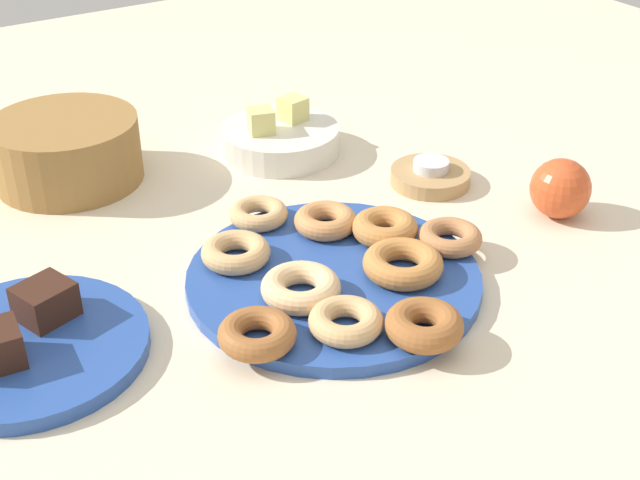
{
  "coord_description": "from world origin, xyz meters",
  "views": [
    {
      "loc": [
        -0.47,
        -0.71,
        0.58
      ],
      "look_at": [
        0.0,
        0.03,
        0.05
      ],
      "focal_mm": 49.14,
      "sensor_mm": 36.0,
      "label": 1
    }
  ],
  "objects": [
    {
      "name": "ground_plane",
      "position": [
        0.0,
        0.0,
        0.0
      ],
      "size": [
        2.4,
        2.4,
        0.0
      ],
      "primitive_type": "plane",
      "color": "beige"
    },
    {
      "name": "donut_plate",
      "position": [
        0.0,
        0.0,
        0.01
      ],
      "size": [
        0.35,
        0.35,
        0.02
      ],
      "primitive_type": "cylinder",
      "color": "#284C9E",
      "rests_on": "ground_plane"
    },
    {
      "name": "donut_0",
      "position": [
        -0.08,
        0.08,
        0.03
      ],
      "size": [
        0.11,
        0.11,
        0.02
      ],
      "primitive_type": "torus",
      "rotation": [
        0.0,
        0.0,
        3.51
      ],
      "color": "tan",
      "rests_on": "donut_plate"
    },
    {
      "name": "donut_1",
      "position": [
        0.07,
        -0.04,
        0.03
      ],
      "size": [
        0.12,
        0.12,
        0.03
      ],
      "primitive_type": "torus",
      "rotation": [
        0.0,
        0.0,
        6.01
      ],
      "color": "#BC7A3D",
      "rests_on": "donut_plate"
    },
    {
      "name": "donut_2",
      "position": [
        -0.06,
        -0.02,
        0.03
      ],
      "size": [
        0.12,
        0.12,
        0.03
      ],
      "primitive_type": "torus",
      "rotation": [
        0.0,
        0.0,
        3.72
      ],
      "color": "#EABC84",
      "rests_on": "donut_plate"
    },
    {
      "name": "donut_3",
      "position": [
        0.01,
        -0.15,
        0.03
      ],
      "size": [
        0.09,
        0.09,
        0.03
      ],
      "primitive_type": "torus",
      "rotation": [
        0.0,
        0.0,
        4.59
      ],
      "color": "#995B2D",
      "rests_on": "donut_plate"
    },
    {
      "name": "donut_4",
      "position": [
        0.05,
        0.09,
        0.03
      ],
      "size": [
        0.11,
        0.11,
        0.03
      ],
      "primitive_type": "torus",
      "rotation": [
        0.0,
        0.0,
        2.47
      ],
      "color": "#C6844C",
      "rests_on": "donut_plate"
    },
    {
      "name": "donut_5",
      "position": [
        -0.05,
        -0.1,
        0.03
      ],
      "size": [
        0.11,
        0.11,
        0.02
      ],
      "primitive_type": "torus",
      "rotation": [
        0.0,
        0.0,
        4.07
      ],
      "color": "tan",
      "rests_on": "donut_plate"
    },
    {
      "name": "donut_6",
      "position": [
        0.15,
        -0.02,
        0.03
      ],
      "size": [
        0.09,
        0.09,
        0.02
      ],
      "primitive_type": "torus",
      "rotation": [
        0.0,
        0.0,
        1.34
      ],
      "color": "#B27547",
      "rests_on": "donut_plate"
    },
    {
      "name": "donut_7",
      "position": [
        -0.01,
        0.15,
        0.03
      ],
      "size": [
        0.08,
        0.08,
        0.02
      ],
      "primitive_type": "torus",
      "rotation": [
        0.0,
        0.0,
        6.17
      ],
      "color": "tan",
      "rests_on": "donut_plate"
    },
    {
      "name": "donut_8",
      "position": [
        0.1,
        0.03,
        0.03
      ],
      "size": [
        0.09,
        0.09,
        0.03
      ],
      "primitive_type": "torus",
      "rotation": [
        0.0,
        0.0,
        4.87
      ],
      "color": "#BC7A3D",
      "rests_on": "donut_plate"
    },
    {
      "name": "donut_9",
      "position": [
        -0.14,
        -0.07,
        0.03
      ],
      "size": [
        0.12,
        0.12,
        0.03
      ],
      "primitive_type": "torus",
      "rotation": [
        0.0,
        0.0,
        0.94
      ],
      "color": "#995B2D",
      "rests_on": "donut_plate"
    },
    {
      "name": "cake_plate",
      "position": [
        -0.34,
        0.06,
        0.01
      ],
      "size": [
        0.25,
        0.25,
        0.02
      ],
      "primitive_type": "cylinder",
      "color": "#284C9E",
      "rests_on": "ground_plane"
    },
    {
      "name": "brownie_far",
      "position": [
        -0.31,
        0.09,
        0.04
      ],
      "size": [
        0.07,
        0.07,
        0.04
      ],
      "primitive_type": "cube",
      "rotation": [
        0.0,
        0.0,
        0.32
      ],
      "color": "#381E14",
      "rests_on": "cake_plate"
    },
    {
      "name": "candle_holder",
      "position": [
        0.26,
        0.14,
        0.01
      ],
      "size": [
        0.11,
        0.11,
        0.02
      ],
      "primitive_type": "cylinder",
      "color": "tan",
      "rests_on": "ground_plane"
    },
    {
      "name": "tealight",
      "position": [
        0.26,
        0.14,
        0.03
      ],
      "size": [
        0.05,
        0.05,
        0.01
      ],
      "primitive_type": "cylinder",
      "color": "silver",
      "rests_on": "candle_holder"
    },
    {
      "name": "basket",
      "position": [
        -0.17,
        0.43,
        0.05
      ],
      "size": [
        0.29,
        0.29,
        0.09
      ],
      "primitive_type": "cylinder",
      "rotation": [
        0.0,
        0.0,
        5.46
      ],
      "color": "olive",
      "rests_on": "ground_plane"
    },
    {
      "name": "fruit_bowl",
      "position": [
        0.13,
        0.34,
        0.02
      ],
      "size": [
        0.18,
        0.18,
        0.04
      ],
      "primitive_type": "cylinder",
      "color": "silver",
      "rests_on": "ground_plane"
    },
    {
      "name": "melon_chunk_left",
      "position": [
        0.1,
        0.34,
        0.06
      ],
      "size": [
        0.04,
        0.04,
        0.04
      ],
      "primitive_type": "cube",
      "rotation": [
        0.0,
        0.0,
        -0.29
      ],
      "color": "#DBD67A",
      "rests_on": "fruit_bowl"
    },
    {
      "name": "melon_chunk_right",
      "position": [
        0.16,
        0.36,
        0.06
      ],
      "size": [
        0.04,
        0.04,
        0.04
      ],
      "primitive_type": "cube",
      "rotation": [
        0.0,
        0.0,
        0.21
      ],
      "color": "#DBD67A",
      "rests_on": "fruit_bowl"
    },
    {
      "name": "apple",
      "position": [
        0.34,
        -0.02,
        0.04
      ],
      "size": [
        0.08,
        0.08,
        0.08
      ],
      "primitive_type": "sphere",
      "color": "#CC4C23",
      "rests_on": "ground_plane"
    }
  ]
}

